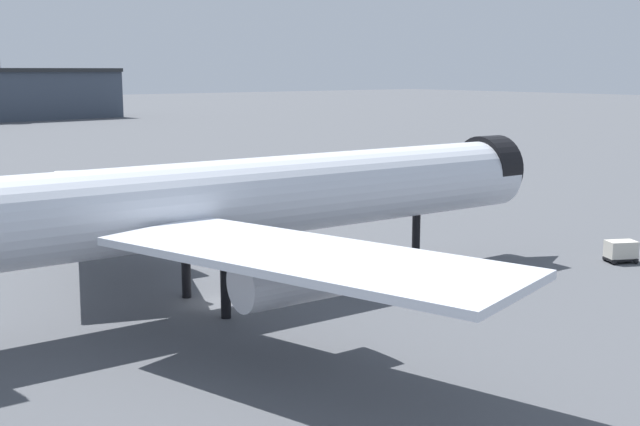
% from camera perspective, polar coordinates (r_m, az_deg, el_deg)
% --- Properties ---
extents(ground, '(900.00, 900.00, 0.00)m').
position_cam_1_polar(ground, '(55.80, -7.44, -6.34)').
color(ground, '#4C4F54').
extents(airliner_near_gate, '(57.80, 52.80, 15.92)m').
position_cam_1_polar(airliner_near_gate, '(54.22, -6.30, 0.80)').
color(airliner_near_gate, silver).
rests_on(airliner_near_gate, ground).
extents(baggage_tug_wing, '(2.41, 3.45, 1.85)m').
position_cam_1_polar(baggage_tug_wing, '(90.38, -6.52, 0.67)').
color(baggage_tug_wing, black).
rests_on(baggage_tug_wing, ground).
extents(baggage_cart_trailing, '(2.83, 2.65, 1.82)m').
position_cam_1_polar(baggage_cart_trailing, '(70.92, 20.68, -2.55)').
color(baggage_cart_trailing, black).
rests_on(baggage_cart_trailing, ground).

